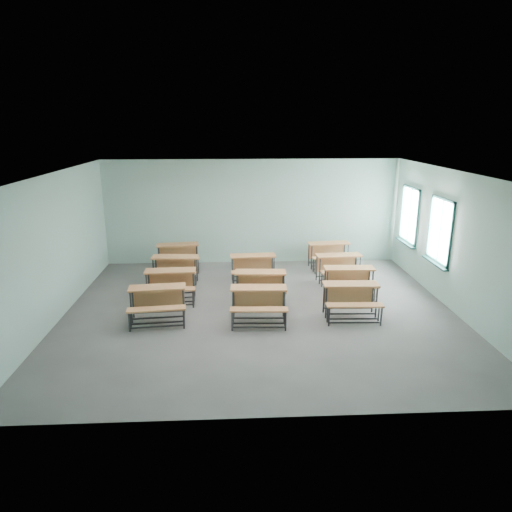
{
  "coord_description": "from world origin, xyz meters",
  "views": [
    {
      "loc": [
        -0.59,
        -9.84,
        4.22
      ],
      "look_at": [
        -0.03,
        1.2,
        1.0
      ],
      "focal_mm": 32.0,
      "sensor_mm": 36.0,
      "label": 1
    }
  ],
  "objects_px": {
    "desk_unit_r1c1": "(260,283)",
    "desk_unit_r1c2": "(350,278)",
    "desk_unit_r0c0": "(157,299)",
    "desk_unit_r3c2": "(330,252)",
    "desk_unit_r0c2": "(351,296)",
    "desk_unit_r2c1": "(253,265)",
    "desk_unit_r3c0": "(178,253)",
    "desk_unit_r2c2": "(340,264)",
    "desk_unit_r2c0": "(175,266)",
    "desk_unit_r1c0": "(170,281)",
    "desk_unit_r0c1": "(259,300)"
  },
  "relations": [
    {
      "from": "desk_unit_r1c1",
      "to": "desk_unit_r1c2",
      "type": "xyz_separation_m",
      "value": [
        2.24,
        0.2,
        0.0
      ]
    },
    {
      "from": "desk_unit_r0c0",
      "to": "desk_unit_r3c2",
      "type": "bearing_deg",
      "value": 33.31
    },
    {
      "from": "desk_unit_r0c2",
      "to": "desk_unit_r0c0",
      "type": "bearing_deg",
      "value": -177.98
    },
    {
      "from": "desk_unit_r2c1",
      "to": "desk_unit_r3c0",
      "type": "bearing_deg",
      "value": 146.32
    },
    {
      "from": "desk_unit_r1c1",
      "to": "desk_unit_r2c2",
      "type": "xyz_separation_m",
      "value": [
        2.25,
        1.37,
        0.0
      ]
    },
    {
      "from": "desk_unit_r0c2",
      "to": "desk_unit_r3c0",
      "type": "relative_size",
      "value": 0.95
    },
    {
      "from": "desk_unit_r0c0",
      "to": "desk_unit_r2c0",
      "type": "relative_size",
      "value": 1.02
    },
    {
      "from": "desk_unit_r1c0",
      "to": "desk_unit_r3c0",
      "type": "bearing_deg",
      "value": 90.27
    },
    {
      "from": "desk_unit_r0c1",
      "to": "desk_unit_r1c0",
      "type": "height_order",
      "value": "same"
    },
    {
      "from": "desk_unit_r1c0",
      "to": "desk_unit_r2c0",
      "type": "height_order",
      "value": "same"
    },
    {
      "from": "desk_unit_r1c1",
      "to": "desk_unit_r3c0",
      "type": "bearing_deg",
      "value": 133.24
    },
    {
      "from": "desk_unit_r1c2",
      "to": "desk_unit_r2c0",
      "type": "distance_m",
      "value": 4.64
    },
    {
      "from": "desk_unit_r0c0",
      "to": "desk_unit_r2c1",
      "type": "height_order",
      "value": "same"
    },
    {
      "from": "desk_unit_r2c0",
      "to": "desk_unit_r2c2",
      "type": "relative_size",
      "value": 0.98
    },
    {
      "from": "desk_unit_r2c2",
      "to": "desk_unit_r1c0",
      "type": "bearing_deg",
      "value": -170.48
    },
    {
      "from": "desk_unit_r0c1",
      "to": "desk_unit_r1c2",
      "type": "relative_size",
      "value": 1.01
    },
    {
      "from": "desk_unit_r2c0",
      "to": "desk_unit_r2c2",
      "type": "distance_m",
      "value": 4.49
    },
    {
      "from": "desk_unit_r1c2",
      "to": "desk_unit_r3c0",
      "type": "distance_m",
      "value": 5.2
    },
    {
      "from": "desk_unit_r0c1",
      "to": "desk_unit_r1c2",
      "type": "height_order",
      "value": "same"
    },
    {
      "from": "desk_unit_r1c1",
      "to": "desk_unit_r3c2",
      "type": "relative_size",
      "value": 0.98
    },
    {
      "from": "desk_unit_r0c1",
      "to": "desk_unit_r2c0",
      "type": "distance_m",
      "value": 3.3
    },
    {
      "from": "desk_unit_r2c0",
      "to": "desk_unit_r3c2",
      "type": "height_order",
      "value": "same"
    },
    {
      "from": "desk_unit_r0c1",
      "to": "desk_unit_r1c1",
      "type": "bearing_deg",
      "value": 87.07
    },
    {
      "from": "desk_unit_r2c2",
      "to": "desk_unit_r3c2",
      "type": "height_order",
      "value": "same"
    },
    {
      "from": "desk_unit_r0c0",
      "to": "desk_unit_r1c0",
      "type": "bearing_deg",
      "value": 78.51
    },
    {
      "from": "desk_unit_r0c1",
      "to": "desk_unit_r0c2",
      "type": "xyz_separation_m",
      "value": [
        2.08,
        0.13,
        0.0
      ]
    },
    {
      "from": "desk_unit_r1c2",
      "to": "desk_unit_r3c2",
      "type": "bearing_deg",
      "value": 91.67
    },
    {
      "from": "desk_unit_r1c1",
      "to": "desk_unit_r3c2",
      "type": "height_order",
      "value": "same"
    },
    {
      "from": "desk_unit_r0c2",
      "to": "desk_unit_r1c2",
      "type": "xyz_separation_m",
      "value": [
        0.26,
        1.17,
        0.0
      ]
    },
    {
      "from": "desk_unit_r0c1",
      "to": "desk_unit_r3c2",
      "type": "distance_m",
      "value": 4.45
    },
    {
      "from": "desk_unit_r1c0",
      "to": "desk_unit_r0c0",
      "type": "bearing_deg",
      "value": -98.24
    },
    {
      "from": "desk_unit_r2c0",
      "to": "desk_unit_r1c0",
      "type": "bearing_deg",
      "value": -85.08
    },
    {
      "from": "desk_unit_r0c0",
      "to": "desk_unit_r2c2",
      "type": "relative_size",
      "value": 1.0
    },
    {
      "from": "desk_unit_r0c0",
      "to": "desk_unit_r2c2",
      "type": "bearing_deg",
      "value": 21.71
    },
    {
      "from": "desk_unit_r1c0",
      "to": "desk_unit_r3c2",
      "type": "distance_m",
      "value": 5.07
    },
    {
      "from": "desk_unit_r2c1",
      "to": "desk_unit_r2c2",
      "type": "xyz_separation_m",
      "value": [
        2.36,
        -0.09,
        0.0
      ]
    },
    {
      "from": "desk_unit_r0c0",
      "to": "desk_unit_r1c2",
      "type": "distance_m",
      "value": 4.71
    },
    {
      "from": "desk_unit_r0c1",
      "to": "desk_unit_r3c2",
      "type": "relative_size",
      "value": 0.97
    },
    {
      "from": "desk_unit_r0c1",
      "to": "desk_unit_r1c1",
      "type": "height_order",
      "value": "same"
    },
    {
      "from": "desk_unit_r3c0",
      "to": "desk_unit_r3c2",
      "type": "distance_m",
      "value": 4.54
    },
    {
      "from": "desk_unit_r0c2",
      "to": "desk_unit_r2c2",
      "type": "distance_m",
      "value": 2.34
    },
    {
      "from": "desk_unit_r1c0",
      "to": "desk_unit_r1c1",
      "type": "distance_m",
      "value": 2.21
    },
    {
      "from": "desk_unit_r3c0",
      "to": "desk_unit_r1c1",
      "type": "bearing_deg",
      "value": -57.32
    },
    {
      "from": "desk_unit_r0c1",
      "to": "desk_unit_r3c0",
      "type": "bearing_deg",
      "value": 122.23
    },
    {
      "from": "desk_unit_r0c1",
      "to": "desk_unit_r2c2",
      "type": "relative_size",
      "value": 0.98
    },
    {
      "from": "desk_unit_r2c0",
      "to": "desk_unit_r2c2",
      "type": "xyz_separation_m",
      "value": [
        4.48,
        -0.06,
        0.0
      ]
    },
    {
      "from": "desk_unit_r0c0",
      "to": "desk_unit_r1c1",
      "type": "relative_size",
      "value": 1.02
    },
    {
      "from": "desk_unit_r0c0",
      "to": "desk_unit_r1c2",
      "type": "bearing_deg",
      "value": 9.05
    },
    {
      "from": "desk_unit_r0c1",
      "to": "desk_unit_r3c2",
      "type": "height_order",
      "value": "same"
    },
    {
      "from": "desk_unit_r0c0",
      "to": "desk_unit_r1c0",
      "type": "xyz_separation_m",
      "value": [
        0.13,
        1.18,
        0.0
      ]
    }
  ]
}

